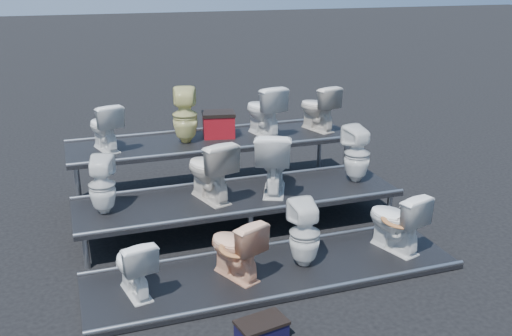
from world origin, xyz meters
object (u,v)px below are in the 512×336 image
object	(u,v)px
toilet_11	(318,108)
toilet_9	(185,115)
toilet_6	(274,161)
red_crate	(219,126)
toilet_5	(209,170)
toilet_7	(357,154)
toilet_8	(104,127)
toilet_3	(396,220)
toilet_0	(134,266)
toilet_1	(235,247)
toilet_10	(264,110)
toilet_2	(305,234)
step_stool	(262,331)
toilet_4	(102,185)

from	to	relation	value
toilet_11	toilet_9	bearing A→B (deg)	-15.35
toilet_6	red_crate	bearing A→B (deg)	-52.64
toilet_5	toilet_9	size ratio (longest dim) A/B	1.00
toilet_7	toilet_8	world-z (taller)	toilet_8
toilet_6	toilet_3	bearing A→B (deg)	152.77
toilet_0	toilet_11	size ratio (longest dim) A/B	0.90
toilet_1	toilet_5	size ratio (longest dim) A/B	0.88
toilet_6	toilet_10	size ratio (longest dim) A/B	1.09
toilet_2	toilet_11	xyz separation A→B (m)	(1.33, 2.60, 0.77)
toilet_1	toilet_5	bearing A→B (deg)	-116.14
toilet_2	step_stool	distance (m)	1.45
toilet_8	toilet_7	bearing A→B (deg)	142.09
toilet_6	toilet_11	world-z (taller)	toilet_11
toilet_10	toilet_1	bearing A→B (deg)	53.14
toilet_8	step_stool	bearing A→B (deg)	89.37
toilet_3	toilet_6	bearing A→B (deg)	-67.59
toilet_10	toilet_11	distance (m)	0.90
toilet_7	toilet_6	bearing A→B (deg)	-9.85
toilet_0	toilet_2	distance (m)	1.91
toilet_6	toilet_0	bearing A→B (deg)	56.26
toilet_1	toilet_3	xyz separation A→B (m)	(1.99, 0.00, 0.02)
toilet_10	toilet_2	bearing A→B (deg)	69.31
toilet_1	toilet_8	xyz separation A→B (m)	(-1.10, 2.60, 0.78)
toilet_2	toilet_4	world-z (taller)	toilet_4
toilet_7	red_crate	distance (m)	2.14
toilet_8	toilet_10	bearing A→B (deg)	163.89
toilet_7	toilet_10	distance (m)	1.63
toilet_4	toilet_7	distance (m)	3.42
toilet_8	toilet_9	world-z (taller)	toilet_9
toilet_9	toilet_7	bearing A→B (deg)	161.25
toilet_3	toilet_5	world-z (taller)	toilet_5
toilet_5	toilet_7	distance (m)	2.09
toilet_4	toilet_11	xyz separation A→B (m)	(3.41, 1.30, 0.40)
toilet_1	toilet_2	xyz separation A→B (m)	(0.81, 0.00, 0.04)
toilet_1	toilet_5	world-z (taller)	toilet_5
toilet_9	toilet_11	size ratio (longest dim) A/B	1.12
toilet_5	step_stool	world-z (taller)	toilet_5
toilet_8	toilet_10	size ratio (longest dim) A/B	0.87
toilet_9	red_crate	distance (m)	0.60
toilet_3	toilet_5	size ratio (longest dim) A/B	0.94
toilet_0	toilet_11	distance (m)	4.23
toilet_8	step_stool	xyz separation A→B (m)	(1.02, -3.68, -1.11)
toilet_10	toilet_11	world-z (taller)	toilet_10
toilet_1	toilet_7	size ratio (longest dim) A/B	0.90
toilet_2	step_stool	bearing A→B (deg)	51.36
toilet_9	toilet_10	size ratio (longest dim) A/B	1.04
toilet_0	toilet_7	distance (m)	3.53
toilet_0	toilet_5	distance (m)	1.80
toilet_2	toilet_7	size ratio (longest dim) A/B	0.99
toilet_2	toilet_6	bearing A→B (deg)	-94.02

